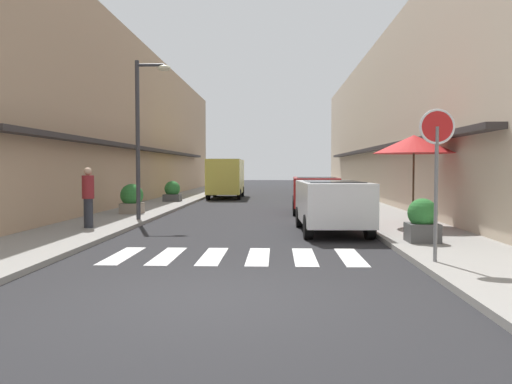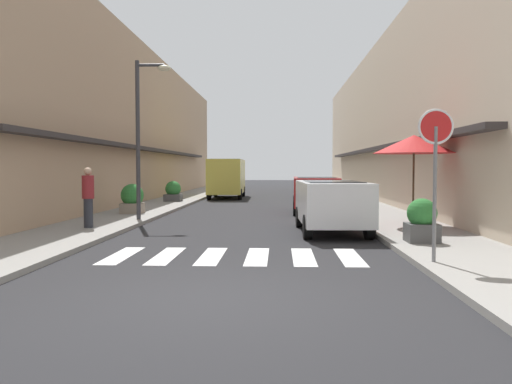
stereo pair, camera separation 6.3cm
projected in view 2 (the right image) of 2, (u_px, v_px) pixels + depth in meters
name	position (u px, v px, depth m)	size (l,w,h in m)	color
ground_plane	(261.00, 204.00, 26.41)	(105.35, 105.35, 0.00)	#232326
sidewalk_left	(168.00, 203.00, 26.62)	(2.58, 67.04, 0.12)	gray
sidewalk_right	(355.00, 203.00, 26.20)	(2.58, 67.04, 0.12)	gray
building_row_left	(103.00, 125.00, 27.99)	(5.50, 45.10, 8.29)	tan
building_row_right	(425.00, 122.00, 27.23)	(5.50, 45.10, 8.47)	#C6B299
crosswalk	(234.00, 256.00, 10.80)	(5.20, 2.20, 0.01)	silver
parked_car_near	(332.00, 200.00, 14.71)	(1.92, 4.20, 1.47)	silver
parked_car_mid	(315.00, 190.00, 21.25)	(1.90, 4.17, 1.47)	maroon
delivery_van	(227.00, 175.00, 31.80)	(2.07, 5.43, 2.37)	#D8CC4C
round_street_sign	(436.00, 145.00, 9.46)	(0.65, 0.07, 2.80)	slate
street_lamp	(143.00, 123.00, 17.28)	(1.19, 0.28, 5.26)	#38383D
cafe_umbrella	(414.00, 145.00, 15.53)	(2.42, 2.42, 2.70)	#262626
planter_corner	(422.00, 221.00, 12.08)	(0.71, 0.71, 1.02)	#4C4C4C
planter_midblock	(132.00, 199.00, 19.79)	(0.86, 0.86, 1.12)	gray
planter_far	(173.00, 192.00, 26.96)	(0.86, 0.86, 1.04)	#4C4C4C
pedestrian_walking_near	(88.00, 196.00, 14.97)	(0.34, 0.34, 1.73)	#282B33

